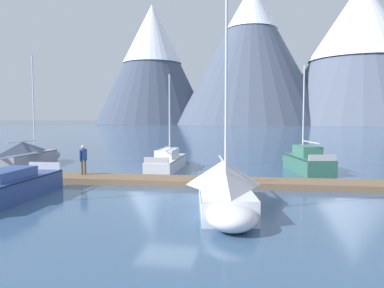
{
  "coord_description": "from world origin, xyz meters",
  "views": [
    {
      "loc": [
        3.94,
        -15.87,
        3.57
      ],
      "look_at": [
        0.0,
        6.0,
        2.0
      ],
      "focal_mm": 35.65,
      "sensor_mm": 36.0,
      "label": 1
    }
  ],
  "objects_px": {
    "sailboat_mid_dock_starboard": "(224,187)",
    "sailboat_far_berth": "(304,161)",
    "sailboat_second_berth": "(2,189)",
    "person_on_dock": "(83,158)",
    "sailboat_mid_dock_port": "(168,161)",
    "sailboat_nearest_berth": "(29,154)"
  },
  "relations": [
    {
      "from": "sailboat_nearest_berth",
      "to": "sailboat_second_berth",
      "type": "xyz_separation_m",
      "value": [
        6.13,
        -11.18,
        -0.26
      ]
    },
    {
      "from": "sailboat_mid_dock_starboard",
      "to": "person_on_dock",
      "type": "relative_size",
      "value": 5.11
    },
    {
      "from": "sailboat_mid_dock_port",
      "to": "sailboat_mid_dock_starboard",
      "type": "relative_size",
      "value": 0.91
    },
    {
      "from": "sailboat_second_berth",
      "to": "sailboat_mid_dock_port",
      "type": "bearing_deg",
      "value": 69.8
    },
    {
      "from": "sailboat_second_berth",
      "to": "sailboat_mid_dock_starboard",
      "type": "height_order",
      "value": "sailboat_second_berth"
    },
    {
      "from": "sailboat_nearest_berth",
      "to": "sailboat_far_berth",
      "type": "height_order",
      "value": "sailboat_nearest_berth"
    },
    {
      "from": "sailboat_second_berth",
      "to": "person_on_dock",
      "type": "bearing_deg",
      "value": 83.99
    },
    {
      "from": "sailboat_second_berth",
      "to": "sailboat_nearest_berth",
      "type": "bearing_deg",
      "value": 118.75
    },
    {
      "from": "sailboat_mid_dock_port",
      "to": "sailboat_far_berth",
      "type": "xyz_separation_m",
      "value": [
        9.21,
        0.54,
        0.12
      ]
    },
    {
      "from": "sailboat_mid_dock_starboard",
      "to": "sailboat_far_berth",
      "type": "relative_size",
      "value": 1.23
    },
    {
      "from": "sailboat_nearest_berth",
      "to": "sailboat_mid_dock_starboard",
      "type": "height_order",
      "value": "sailboat_mid_dock_starboard"
    },
    {
      "from": "sailboat_nearest_berth",
      "to": "sailboat_mid_dock_port",
      "type": "relative_size",
      "value": 1.04
    },
    {
      "from": "sailboat_mid_dock_port",
      "to": "person_on_dock",
      "type": "bearing_deg",
      "value": -123.32
    },
    {
      "from": "person_on_dock",
      "to": "sailboat_mid_dock_port",
      "type": "bearing_deg",
      "value": 56.68
    },
    {
      "from": "sailboat_second_berth",
      "to": "sailboat_mid_dock_starboard",
      "type": "distance_m",
      "value": 9.25
    },
    {
      "from": "sailboat_mid_dock_port",
      "to": "sailboat_nearest_berth",
      "type": "bearing_deg",
      "value": -177.47
    },
    {
      "from": "sailboat_nearest_berth",
      "to": "person_on_dock",
      "type": "distance_m",
      "value": 8.48
    },
    {
      "from": "person_on_dock",
      "to": "sailboat_nearest_berth",
      "type": "bearing_deg",
      "value": 143.15
    },
    {
      "from": "sailboat_nearest_berth",
      "to": "person_on_dock",
      "type": "height_order",
      "value": "sailboat_nearest_berth"
    },
    {
      "from": "sailboat_nearest_berth",
      "to": "sailboat_second_berth",
      "type": "bearing_deg",
      "value": -61.25
    },
    {
      "from": "sailboat_nearest_berth",
      "to": "sailboat_mid_dock_starboard",
      "type": "relative_size",
      "value": 0.94
    },
    {
      "from": "sailboat_mid_dock_starboard",
      "to": "sailboat_second_berth",
      "type": "bearing_deg",
      "value": -176.94
    }
  ]
}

